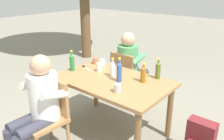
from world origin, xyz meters
TOP-DOWN VIEW (x-y plane):
  - ground_plane at (0.00, 0.00)m, footprint 24.00×24.00m
  - dining_table at (0.00, 0.00)m, footprint 1.42×0.88m
  - chair_near_left at (-0.31, -0.74)m, footprint 0.47×0.47m
  - chair_far_left at (-0.32, 0.74)m, footprint 0.44×0.44m
  - person_in_white_shirt at (-0.32, -0.85)m, footprint 0.47×0.61m
  - person_in_plaid_shirt at (-0.32, 0.85)m, footprint 0.47×0.61m
  - bottle_olive at (0.42, 0.38)m, footprint 0.06×0.06m
  - bottle_green at (-0.61, -0.11)m, footprint 0.06×0.06m
  - bottle_blue at (0.11, -0.00)m, footprint 0.06×0.06m
  - bottle_clear at (-0.05, 0.07)m, footprint 0.06×0.06m
  - bottle_amber at (0.34, 0.17)m, footprint 0.06×0.06m
  - cup_terracotta at (-0.56, 0.30)m, footprint 0.08×0.08m
  - cup_white at (-0.31, 0.10)m, footprint 0.07×0.07m
  - cup_glass at (-0.45, 0.33)m, footprint 0.08×0.08m
  - cup_steel at (0.28, -0.24)m, footprint 0.08×0.08m
  - table_knife at (-0.54, 0.08)m, footprint 0.23×0.10m

SIDE VIEW (x-z plane):
  - ground_plane at x=0.00m, z-range 0.00..0.00m
  - chair_near_left at x=-0.31m, z-range 0.05..0.92m
  - chair_far_left at x=-0.32m, z-range 0.05..0.92m
  - dining_table at x=0.00m, z-range 0.27..1.02m
  - person_in_white_shirt at x=-0.32m, z-range 0.07..1.25m
  - person_in_plaid_shirt at x=-0.32m, z-range 0.07..1.25m
  - table_knife at x=-0.54m, z-range 0.75..0.76m
  - cup_glass at x=-0.45m, z-range 0.75..0.83m
  - cup_terracotta at x=-0.56m, z-range 0.75..0.84m
  - cup_steel at x=0.28m, z-range 0.75..0.84m
  - cup_white at x=-0.31m, z-range 0.75..0.87m
  - bottle_amber at x=0.34m, z-range 0.73..0.97m
  - bottle_clear at x=-0.05m, z-range 0.73..0.98m
  - bottle_olive at x=0.42m, z-range 0.73..0.99m
  - bottle_green at x=-0.61m, z-range 0.73..1.01m
  - bottle_blue at x=0.11m, z-range 0.73..1.03m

